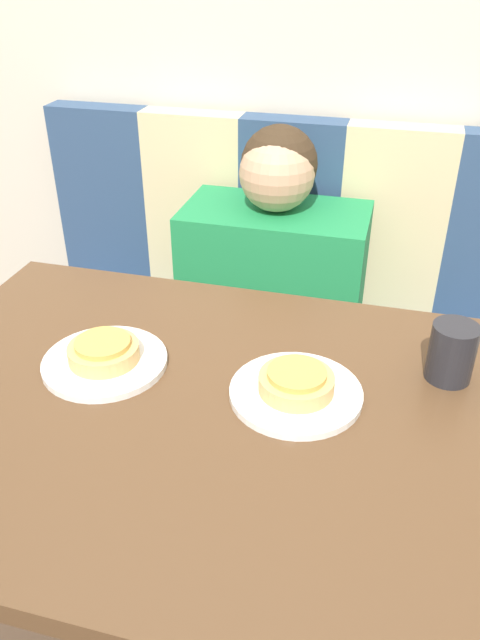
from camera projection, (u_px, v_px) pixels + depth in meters
name	position (u px, v px, depth m)	size (l,w,h in m)	color
booth_seat	(269.00, 411.00, 1.78)	(1.34, 0.47, 0.44)	navy
booth_backrest	(290.00, 223.00, 1.68)	(1.34, 0.08, 0.55)	navy
dining_table	(188.00, 452.00, 1.01)	(0.98, 0.75, 0.77)	brown
person	(274.00, 261.00, 1.54)	(0.44, 0.24, 0.58)	#1E8447
plate_left	(105.00, 362.00, 1.04)	(0.21, 0.21, 0.01)	white
plate_right	(296.00, 393.00, 0.97)	(0.21, 0.21, 0.01)	white
pizza_left	(104.00, 351.00, 1.03)	(0.12, 0.12, 0.04)	tan
pizza_right	(296.00, 381.00, 0.95)	(0.12, 0.12, 0.04)	tan
drinking_cup	(452.00, 352.00, 0.99)	(0.07, 0.07, 0.10)	#232328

